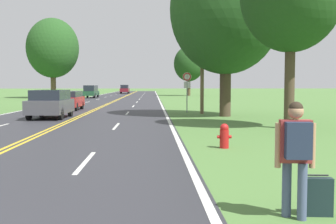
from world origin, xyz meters
name	(u,v)px	position (x,y,z in m)	size (l,w,h in m)	color
hitchhiker_person	(296,148)	(6.44, 2.95, 1.04)	(0.58, 0.44, 1.70)	#475175
suitcase	(318,197)	(6.83, 3.09, 0.29)	(0.44, 0.19, 0.62)	#19282D
fire_hydrant	(224,136)	(6.58, 9.74, 0.38)	(0.44, 0.28, 0.76)	red
traffic_sign	(187,82)	(6.80, 26.03, 2.10)	(0.60, 0.10, 2.77)	gray
utility_pole_midground	(202,39)	(7.69, 24.78, 4.91)	(1.80, 0.24, 9.51)	brown
tree_mid_treeline	(53,48)	(-9.65, 57.51, 7.06)	(7.31, 7.31, 11.29)	brown
tree_right_cluster	(226,10)	(8.83, 22.48, 6.42)	(6.75, 6.75, 10.33)	#473828
tree_far_back	(189,64)	(10.74, 69.43, 5.47)	(5.23, 5.23, 8.50)	brown
car_dark_grey_suv_approaching	(51,103)	(-1.45, 21.42, 0.87)	(1.99, 4.12, 1.63)	black
car_red_hatchback_mid_near	(68,100)	(-1.99, 29.22, 0.78)	(1.90, 3.79, 1.43)	black
car_champagne_hatchback_mid_far	(72,98)	(-2.71, 34.50, 0.75)	(1.84, 3.96, 1.37)	black
car_dark_green_suv_receding	(91,91)	(-4.54, 58.68, 0.97)	(1.94, 4.66, 1.82)	black
car_maroon_suv_distant	(125,89)	(-1.50, 87.98, 0.99)	(1.83, 4.80, 1.86)	black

